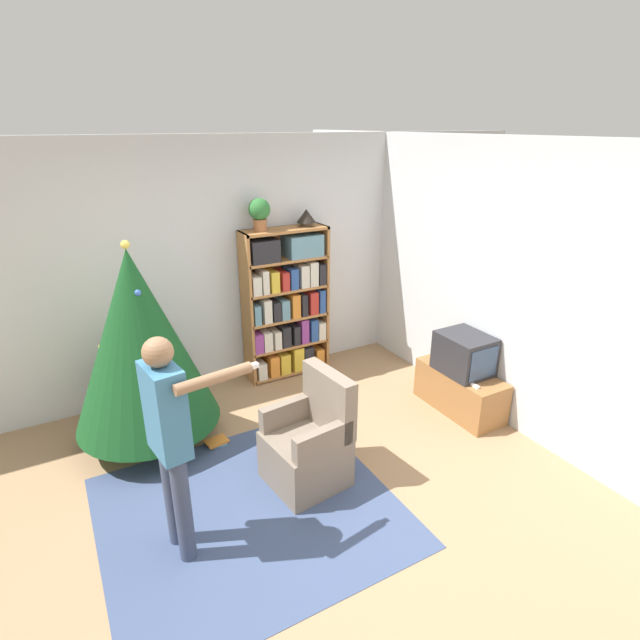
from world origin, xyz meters
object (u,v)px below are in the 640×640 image
Objects in this scene: christmas_tree at (139,340)px; bookshelf at (287,305)px; television at (464,354)px; armchair at (310,445)px; standing_person at (170,433)px; potted_plant at (259,212)px; table_lamp at (306,217)px.

bookshelf is at bearing 20.33° from christmas_tree.
bookshelf is 1.95m from television.
television is at bearing 89.92° from armchair.
bookshelf reaches higher than standing_person.
christmas_tree is at bearing -159.67° from bookshelf.
potted_plant is 0.53m from table_lamp.
christmas_tree is 1.75m from potted_plant.
potted_plant is (1.46, 1.99, 0.94)m from standing_person.
table_lamp is (0.53, -0.00, -0.09)m from potted_plant.
television is 0.32× the size of standing_person.
table_lamp is at bearing 119.51° from television.
bookshelf is 2.64m from standing_person.
armchair is at bearing -110.39° from bookshelf.
standing_person is (-1.08, -0.21, 0.60)m from armchair.
bookshelf is 8.35× the size of table_lamp.
television is at bearing -47.97° from potted_plant.
standing_person is at bearing -93.19° from christmas_tree.
standing_person is 2.94m from table_lamp.
television is 2.45m from potted_plant.
television is 1.53× the size of potted_plant.
standing_person is at bearing -135.01° from table_lamp.
television is 2.99m from christmas_tree.
bookshelf is at bearing 126.20° from television.
armchair is 2.47m from table_lamp.
standing_person is at bearing -131.19° from bookshelf.
potted_plant is (-1.42, 1.57, 1.24)m from television.
standing_person is at bearing -85.54° from armchair.
potted_plant reaches higher than armchair.
christmas_tree reaches higher than television.
christmas_tree is at bearing -162.01° from table_lamp.
table_lamp is (1.99, 1.99, 0.85)m from standing_person.
bookshelf reaches higher than television.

